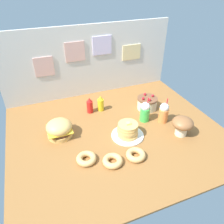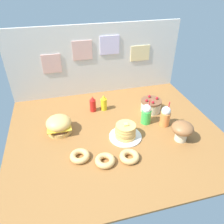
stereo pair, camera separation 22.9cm
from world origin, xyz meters
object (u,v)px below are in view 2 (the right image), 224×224
(orange_float_cup, at_px, (165,116))
(donut_vanilla, at_px, (129,157))
(burger, at_px, (59,125))
(cream_soda_cup, at_px, (146,114))
(mushroom_stool, at_px, (182,130))
(layer_cake, at_px, (151,105))
(donut_pink_glaze, at_px, (80,156))
(pancake_stack, at_px, (125,132))
(mustard_bottle, at_px, (104,103))
(ketchup_bottle, at_px, (93,104))
(donut_chocolate, at_px, (105,160))

(orange_float_cup, xyz_separation_m, donut_vanilla, (-0.53, -0.39, -0.08))
(burger, relative_size, donut_vanilla, 1.43)
(burger, height_order, donut_vanilla, burger)
(orange_float_cup, bearing_deg, cream_soda_cup, 153.36)
(orange_float_cup, height_order, mushroom_stool, orange_float_cup)
(burger, relative_size, orange_float_cup, 0.88)
(layer_cake, distance_m, mushroom_stool, 0.57)
(donut_pink_glaze, relative_size, donut_vanilla, 1.00)
(donut_vanilla, xyz_separation_m, mushroom_stool, (0.58, 0.12, 0.10))
(donut_pink_glaze, bearing_deg, pancake_stack, 20.29)
(burger, distance_m, mustard_bottle, 0.62)
(mushroom_stool, bearing_deg, cream_soda_cup, 122.40)
(mustard_bottle, bearing_deg, ketchup_bottle, 178.04)
(mustard_bottle, bearing_deg, donut_pink_glaze, -117.84)
(mustard_bottle, bearing_deg, layer_cake, -17.69)
(mustard_bottle, height_order, donut_chocolate, mustard_bottle)
(pancake_stack, distance_m, mushroom_stool, 0.55)
(donut_pink_glaze, bearing_deg, burger, 109.19)
(mustard_bottle, bearing_deg, orange_float_cup, -39.52)
(mustard_bottle, distance_m, cream_soda_cup, 0.54)
(ketchup_bottle, xyz_separation_m, orange_float_cup, (0.70, -0.47, 0.02))
(donut_chocolate, bearing_deg, ketchup_bottle, 86.59)
(orange_float_cup, relative_size, donut_pink_glaze, 1.61)
(mustard_bottle, distance_m, mushroom_stool, 0.96)
(mushroom_stool, bearing_deg, burger, 159.40)
(cream_soda_cup, xyz_separation_m, orange_float_cup, (0.18, -0.09, 0.00))
(burger, bearing_deg, mustard_bottle, 29.05)
(mushroom_stool, bearing_deg, donut_pink_glaze, -179.83)
(orange_float_cup, bearing_deg, layer_cake, 96.60)
(burger, bearing_deg, orange_float_cup, -8.55)
(cream_soda_cup, xyz_separation_m, donut_pink_glaze, (-0.78, -0.36, -0.08))
(donut_vanilla, bearing_deg, orange_float_cup, 36.30)
(pancake_stack, height_order, donut_chocolate, pancake_stack)
(cream_soda_cup, xyz_separation_m, donut_vanilla, (-0.35, -0.48, -0.08))
(donut_chocolate, bearing_deg, donut_vanilla, -2.20)
(pancake_stack, xyz_separation_m, mushroom_stool, (0.52, -0.18, 0.06))
(mushroom_stool, bearing_deg, orange_float_cup, 99.81)
(burger, xyz_separation_m, mushroom_stool, (1.16, -0.43, 0.04))
(mustard_bottle, relative_size, donut_chocolate, 1.08)
(ketchup_bottle, bearing_deg, donut_chocolate, -93.41)
(pancake_stack, bearing_deg, ketchup_bottle, 111.80)
(donut_chocolate, bearing_deg, burger, 123.23)
(ketchup_bottle, distance_m, mustard_bottle, 0.13)
(ketchup_bottle, height_order, mushroom_stool, mushroom_stool)
(layer_cake, height_order, mustard_bottle, mustard_bottle)
(burger, xyz_separation_m, layer_cake, (1.08, 0.13, -0.01))
(layer_cake, bearing_deg, pancake_stack, -138.44)
(donut_vanilla, bearing_deg, burger, 136.19)
(pancake_stack, height_order, mushroom_stool, mushroom_stool)
(cream_soda_cup, distance_m, donut_chocolate, 0.75)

